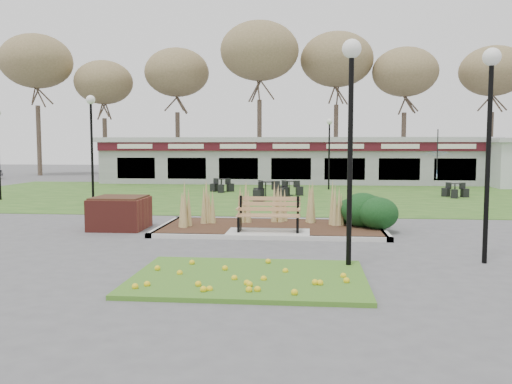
# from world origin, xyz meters

# --- Properties ---
(ground) EXTENTS (100.00, 100.00, 0.00)m
(ground) POSITION_xyz_m (0.00, 0.00, 0.00)
(ground) COLOR #515154
(ground) RESTS_ON ground
(lawn) EXTENTS (34.00, 16.00, 0.02)m
(lawn) POSITION_xyz_m (0.00, 12.00, 0.01)
(lawn) COLOR #28551B
(lawn) RESTS_ON ground
(flower_bed) EXTENTS (4.20, 3.00, 0.16)m
(flower_bed) POSITION_xyz_m (0.00, -4.60, 0.07)
(flower_bed) COLOR #3A7321
(flower_bed) RESTS_ON ground
(planting_bed) EXTENTS (6.75, 3.40, 1.27)m
(planting_bed) POSITION_xyz_m (1.27, 1.35, 0.37)
(planting_bed) COLOR #382116
(planting_bed) RESTS_ON ground
(park_bench) EXTENTS (1.70, 0.66, 0.93)m
(park_bench) POSITION_xyz_m (0.00, 0.25, 0.59)
(park_bench) COLOR #9D6C46
(park_bench) RESTS_ON ground
(brick_planter) EXTENTS (1.50, 1.50, 0.95)m
(brick_planter) POSITION_xyz_m (-4.40, 1.00, 0.48)
(brick_planter) COLOR maroon
(brick_planter) RESTS_ON ground
(food_pavilion) EXTENTS (24.60, 3.40, 2.90)m
(food_pavilion) POSITION_xyz_m (0.00, 19.96, 1.48)
(food_pavilion) COLOR gray
(food_pavilion) RESTS_ON ground
(tree_backdrop) EXTENTS (47.24, 5.24, 10.36)m
(tree_backdrop) POSITION_xyz_m (0.00, 28.00, 8.36)
(tree_backdrop) COLOR #47382B
(tree_backdrop) RESTS_ON ground
(lamp_post_near_left) EXTENTS (0.37, 0.37, 4.46)m
(lamp_post_near_left) POSITION_xyz_m (1.86, -3.50, 3.25)
(lamp_post_near_left) COLOR black
(lamp_post_near_left) RESTS_ON ground
(lamp_post_near_right) EXTENTS (0.36, 0.36, 4.38)m
(lamp_post_near_right) POSITION_xyz_m (4.70, -2.72, 3.19)
(lamp_post_near_right) COLOR black
(lamp_post_near_right) RESTS_ON ground
(lamp_post_mid_right) EXTENTS (0.32, 0.32, 3.85)m
(lamp_post_mid_right) POSITION_xyz_m (2.15, 15.41, 2.81)
(lamp_post_mid_right) COLOR black
(lamp_post_mid_right) RESTS_ON ground
(lamp_post_far_left) EXTENTS (0.37, 0.37, 4.49)m
(lamp_post_far_left) POSITION_xyz_m (-7.96, 7.71, 3.27)
(lamp_post_far_left) COLOR black
(lamp_post_far_left) RESTS_ON ground
(bistro_set_a) EXTENTS (1.40, 1.54, 0.82)m
(bistro_set_a) POSITION_xyz_m (-0.80, 9.35, 0.29)
(bistro_set_a) COLOR black
(bistro_set_a) RESTS_ON ground
(bistro_set_b) EXTENTS (1.27, 1.15, 0.68)m
(bistro_set_b) POSITION_xyz_m (-3.39, 13.32, 0.24)
(bistro_set_b) COLOR black
(bistro_set_b) RESTS_ON ground
(bistro_set_c) EXTENTS (1.18, 1.21, 0.66)m
(bistro_set_c) POSITION_xyz_m (7.81, 11.52, 0.24)
(bistro_set_c) COLOR black
(bistro_set_c) RESTS_ON ground
(bistro_set_d) EXTENTS (1.26, 1.27, 0.70)m
(bistro_set_d) POSITION_xyz_m (0.14, 11.65, 0.25)
(bistro_set_d) COLOR black
(bistro_set_d) RESTS_ON ground
(patio_umbrella) EXTENTS (2.24, 2.26, 2.20)m
(patio_umbrella) POSITION_xyz_m (8.00, 16.05, 1.38)
(patio_umbrella) COLOR black
(patio_umbrella) RESTS_ON ground
(car_black) EXTENTS (5.02, 2.24, 1.60)m
(car_black) POSITION_xyz_m (-11.39, 27.00, 0.80)
(car_black) COLOR black
(car_black) RESTS_ON ground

